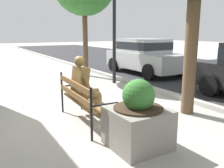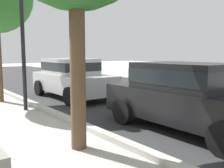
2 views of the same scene
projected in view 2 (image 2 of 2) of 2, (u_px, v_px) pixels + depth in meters
name	position (u px, v px, depth m)	size (l,w,h in m)	color
street_surface	(200.00, 105.00, 8.69)	(60.00, 9.00, 0.01)	#2D2D30
curb_stone	(87.00, 127.00, 5.88)	(60.00, 0.20, 0.12)	#B2AFA8
parked_car_silver	(72.00, 77.00, 10.11)	(4.11, 1.93, 1.56)	#B7B7BC
parked_car_black	(187.00, 94.00, 5.82)	(4.11, 1.93, 1.56)	black
lamp_post	(22.00, 28.00, 7.64)	(0.32, 0.32, 3.90)	black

